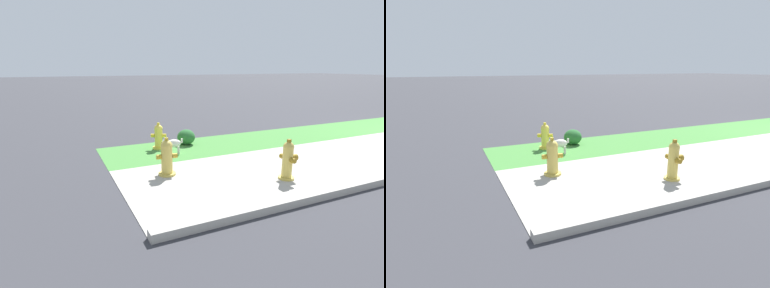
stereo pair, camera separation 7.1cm
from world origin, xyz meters
The scene contains 6 objects.
grass_verge centered at (0.00, 2.16, 0.00)m, with size 18.00×1.81×0.01m, color #47893D.
fire_hydrant_mid_block centered at (-6.18, -0.48, 0.35)m, with size 0.33×0.36×0.74m.
fire_hydrant_at_driveway centered at (-8.05, 0.63, 0.34)m, with size 0.40×0.37×0.71m.
fire_hydrant_by_grass_verge centered at (-7.58, 2.44, 0.30)m, with size 0.37×0.35×0.65m.
small_white_dog centered at (-7.45, 1.89, 0.24)m, with size 0.47×0.27×0.41m.
shrub_bush_near_lamp centered at (-6.81, 2.53, 0.20)m, with size 0.46×0.46×0.39m.
Camera 2 is at (-9.78, -4.35, 1.97)m, focal length 28.00 mm.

